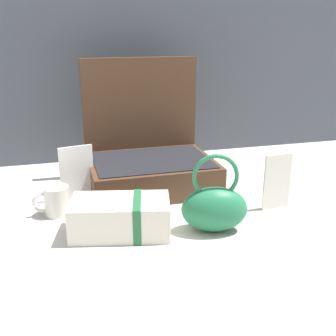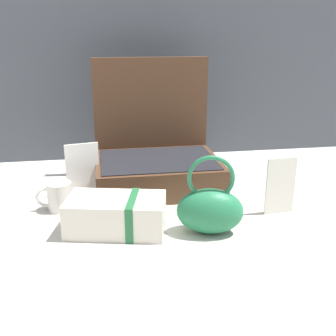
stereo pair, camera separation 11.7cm
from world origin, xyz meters
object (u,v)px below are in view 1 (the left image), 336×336
Objects in this scene: cream_toiletry_bag at (122,217)px; poster_card_right at (77,173)px; info_card_left at (277,182)px; teal_pouch_handbag at (214,207)px; open_suitcase at (149,159)px; coffee_mug at (56,201)px.

poster_card_right reaches higher than cream_toiletry_bag.
teal_pouch_handbag is at bearing -164.55° from info_card_left.
teal_pouch_handbag is 0.46m from poster_card_right.
open_suitcase is at bearing 4.25° from poster_card_right.
open_suitcase is 0.37m from cream_toiletry_bag.
coffee_mug is (-0.40, 0.21, -0.03)m from teal_pouch_handbag.
open_suitcase is 1.96× the size of teal_pouch_handbag.
cream_toiletry_bag is at bearing -44.45° from coffee_mug.
info_card_left is (0.31, -0.30, -0.00)m from open_suitcase.
teal_pouch_handbag is 0.24m from cream_toiletry_bag.
teal_pouch_handbag is 0.76× the size of cream_toiletry_bag.
open_suitcase reaches higher than coffee_mug.
info_card_left is at bearing 4.26° from cream_toiletry_bag.
open_suitcase is at bearing 65.68° from cream_toiletry_bag.
teal_pouch_handbag is (0.08, -0.39, -0.02)m from open_suitcase.
cream_toiletry_bag is (-0.15, -0.33, -0.04)m from open_suitcase.
teal_pouch_handbag is 0.25m from info_card_left.
coffee_mug is 0.63× the size of info_card_left.
info_card_left reaches higher than coffee_mug.
coffee_mug is (-0.16, 0.16, -0.00)m from cream_toiletry_bag.
teal_pouch_handbag is 2.02× the size of coffee_mug.
open_suitcase is 2.44× the size of poster_card_right.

